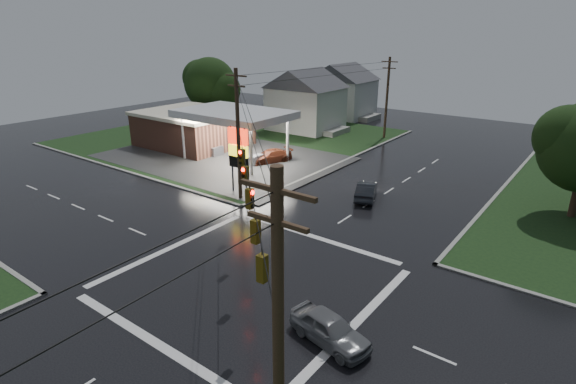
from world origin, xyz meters
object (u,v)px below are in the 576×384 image
Objects in this scene: utility_pole_se at (278,354)px; house_near at (306,99)px; car_crossing at (330,329)px; pylon_sign at (238,150)px; car_north at (366,190)px; car_pump at (270,156)px; house_far at (343,90)px; tree_nw_behind at (211,84)px; utility_pole_nw at (238,134)px; utility_pole_n at (387,97)px; gas_station at (198,127)px.

utility_pole_se reaches higher than house_near.
pylon_sign is at bearing 65.41° from car_crossing.
car_north reaches higher than car_pump.
pylon_sign is at bearing 8.79° from car_north.
house_far reaches higher than car_crossing.
pylon_sign is at bearing -39.87° from tree_nw_behind.
car_north is (20.15, -19.95, -3.67)m from house_near.
house_far is 2.47× the size of car_north.
house_near is at bearing 113.37° from utility_pole_nw.
car_crossing is at bearing -38.32° from tree_nw_behind.
car_north is (8.70, -21.95, -4.73)m from utility_pole_n.
utility_pole_n is at bearing 18.21° from tree_nw_behind.
car_crossing reaches higher than car_pump.
utility_pole_se is 1.10× the size of tree_nw_behind.
car_crossing is (40.51, -32.02, -5.45)m from tree_nw_behind.
utility_pole_nw is at bearing 66.04° from car_crossing.
tree_nw_behind reaches higher than car_north.
house_near is (-10.45, 25.50, 0.39)m from pylon_sign.
house_far is (-12.45, 38.50, -1.32)m from utility_pole_nw.
car_pump is at bearing 115.73° from utility_pole_nw.
car_north is (-10.30, 25.55, -4.98)m from utility_pole_se.
utility_pole_se is 1.00× the size of house_far.
gas_station is 2.38× the size of utility_pole_nw.
car_crossing is at bearing -54.00° from house_near.
car_crossing is (32.35, -21.72, -1.82)m from gas_station.
car_north is at bearing -8.34° from gas_station.
utility_pole_se is 9.42m from car_crossing.
utility_pole_n is 16.00m from house_far.
gas_station reaches higher than car_crossing.
tree_nw_behind is 51.93m from car_crossing.
pylon_sign is 1.22× the size of car_pump.
house_near is 47.14m from car_crossing.
pylon_sign is 0.55× the size of utility_pole_nw.
gas_station is 5.85× the size of car_north.
house_near is 28.59m from car_north.
tree_nw_behind reaches higher than gas_station.
house_far is (-11.45, 37.50, 0.39)m from pylon_sign.
car_north is 0.91× the size of car_pump.
utility_pole_n is 24.08m from car_north.
utility_pole_se is at bearing 90.96° from car_north.
car_north is 1.05× the size of car_crossing.
house_near is at bearing 47.51° from car_crossing.
utility_pole_nw is 26.87m from utility_pole_se.
car_crossing is (7.47, -18.08, -0.01)m from car_north.
gas_station is 6.15× the size of car_crossing.
utility_pole_nw is 1.05× the size of utility_pole_n.
car_pump is (7.52, -28.26, -3.69)m from house_far.
utility_pole_se is at bearing -45.00° from utility_pole_nw.
utility_pole_se reaches higher than utility_pole_n.
house_near is (-30.45, 45.50, -1.32)m from utility_pole_se.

